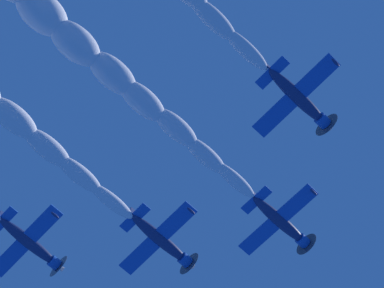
{
  "coord_description": "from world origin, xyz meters",
  "views": [
    {
      "loc": [
        23.4,
        -30.98,
        1.61
      ],
      "look_at": [
        -1.2,
        -10.28,
        69.68
      ],
      "focal_mm": 73.46,
      "sensor_mm": 36.0,
      "label": 1
    }
  ],
  "objects": [
    {
      "name": "smoke_trail_lead",
      "position": [
        -0.47,
        -26.67,
        71.3
      ],
      "size": [
        5.36,
        38.63,
        4.26
      ],
      "color": "white"
    },
    {
      "name": "airplane_left_wingman",
      "position": [
        -11.06,
        -5.95,
        68.78
      ],
      "size": [
        9.92,
        8.81,
        2.97
      ],
      "color": "navy"
    },
    {
      "name": "airplane_lead",
      "position": [
        -2.51,
        2.79,
        70.88
      ],
      "size": [
        9.93,
        8.83,
        2.84
      ],
      "color": "navy"
    },
    {
      "name": "airplane_slot_tail",
      "position": [
        -20.94,
        -15.5,
        70.48
      ],
      "size": [
        9.9,
        8.81,
        3.21
      ],
      "color": "navy"
    },
    {
      "name": "airplane_right_wingman",
      "position": [
        8.91,
        -5.72,
        69.4
      ],
      "size": [
        9.93,
        8.85,
        2.89
      ],
      "color": "navy"
    }
  ]
}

